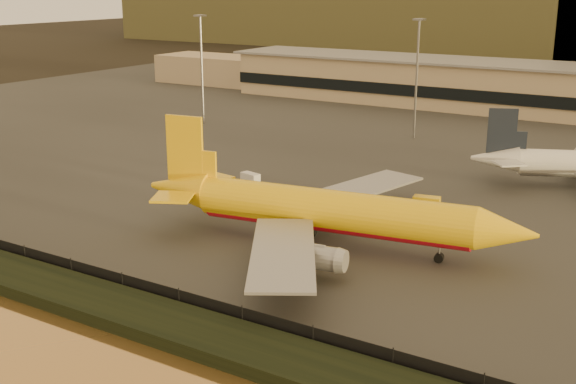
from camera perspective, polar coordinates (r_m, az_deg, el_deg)
name	(u,v)px	position (r m, az deg, el deg)	size (l,w,h in m)	color
ground	(237,267)	(87.44, -4.07, -5.91)	(900.00, 900.00, 0.00)	black
embankment	(138,315)	(75.26, -11.74, -9.47)	(320.00, 7.00, 1.40)	black
tarmac	(480,132)	(170.58, 14.92, 4.63)	(320.00, 220.00, 0.20)	#2D2D2D
perimeter_fence	(164,295)	(77.65, -9.74, -8.03)	(300.00, 0.05, 2.20)	black
terminal_building	(463,84)	(202.65, 13.69, 8.26)	(202.00, 25.00, 12.60)	tan
apron_light_masts	(532,77)	(145.23, 18.69, 8.62)	(152.20, 12.20, 25.40)	slate
dhl_cargo_jet	(326,211)	(91.96, 3.03, -1.55)	(51.97, 50.37, 15.54)	yellow
gse_vehicle_yellow	(427,202)	(110.38, 10.89, -0.80)	(3.96, 1.78, 1.78)	yellow
gse_vehicle_white	(250,178)	(122.67, -2.99, 1.15)	(3.45, 1.55, 1.55)	silver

